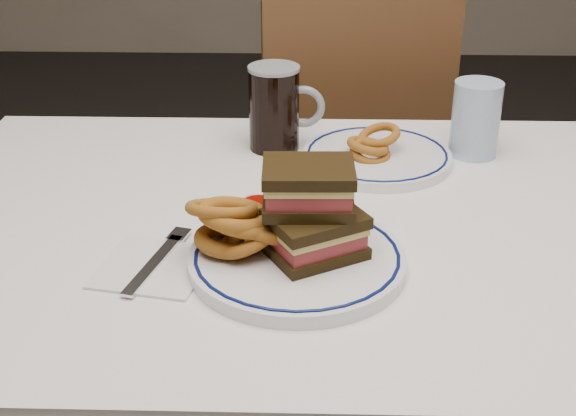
{
  "coord_description": "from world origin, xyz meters",
  "views": [
    {
      "loc": [
        -0.02,
        -1.07,
        1.31
      ],
      "look_at": [
        -0.05,
        -0.12,
        0.83
      ],
      "focal_mm": 50.0,
      "sensor_mm": 36.0,
      "label": 1
    }
  ],
  "objects_px": {
    "main_plate": "(297,260)",
    "beer_mug": "(276,107)",
    "reuben_sandwich": "(312,211)",
    "far_plate": "(377,156)",
    "chair_far": "(346,153)"
  },
  "relations": [
    {
      "from": "reuben_sandwich",
      "to": "beer_mug",
      "type": "distance_m",
      "value": 0.41
    },
    {
      "from": "chair_far",
      "to": "beer_mug",
      "type": "xyz_separation_m",
      "value": [
        -0.15,
        -0.51,
        0.3
      ]
    },
    {
      "from": "beer_mug",
      "to": "far_plate",
      "type": "bearing_deg",
      "value": -18.45
    },
    {
      "from": "chair_far",
      "to": "main_plate",
      "type": "relative_size",
      "value": 3.27
    },
    {
      "from": "chair_far",
      "to": "beer_mug",
      "type": "relative_size",
      "value": 6.32
    },
    {
      "from": "chair_far",
      "to": "reuben_sandwich",
      "type": "distance_m",
      "value": 0.98
    },
    {
      "from": "reuben_sandwich",
      "to": "beer_mug",
      "type": "xyz_separation_m",
      "value": [
        -0.06,
        0.41,
        -0.0
      ]
    },
    {
      "from": "beer_mug",
      "to": "far_plate",
      "type": "height_order",
      "value": "beer_mug"
    },
    {
      "from": "main_plate",
      "to": "beer_mug",
      "type": "xyz_separation_m",
      "value": [
        -0.04,
        0.42,
        0.07
      ]
    },
    {
      "from": "far_plate",
      "to": "beer_mug",
      "type": "bearing_deg",
      "value": 161.55
    },
    {
      "from": "chair_far",
      "to": "main_plate",
      "type": "distance_m",
      "value": 0.97
    },
    {
      "from": "main_plate",
      "to": "chair_far",
      "type": "bearing_deg",
      "value": 83.26
    },
    {
      "from": "reuben_sandwich",
      "to": "far_plate",
      "type": "distance_m",
      "value": 0.38
    },
    {
      "from": "main_plate",
      "to": "far_plate",
      "type": "relative_size",
      "value": 1.14
    },
    {
      "from": "beer_mug",
      "to": "far_plate",
      "type": "relative_size",
      "value": 0.59
    }
  ]
}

